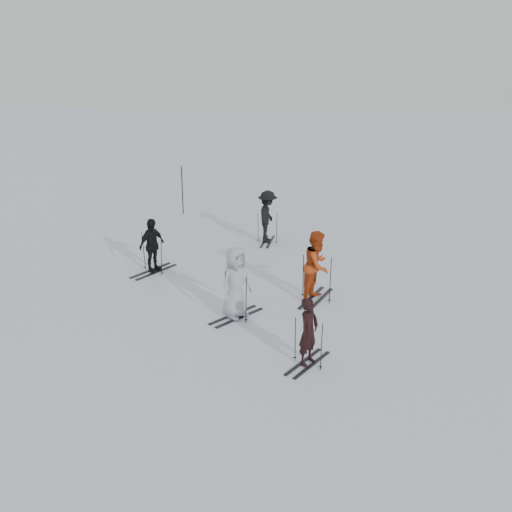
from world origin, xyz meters
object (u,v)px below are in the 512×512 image
Objects in this scene: skier_near_dark at (309,333)px; piste_marker at (182,190)px; skier_red at (317,266)px; skier_uphill_left at (152,246)px; skier_grey at (236,283)px; skier_uphill_far at (267,217)px.

piste_marker is (-6.76, 12.18, 0.28)m from skier_near_dark.
skier_red is 1.15× the size of skier_uphill_left.
skier_grey is at bearing 145.21° from skier_red.
skier_red is at bearing -155.66° from skier_uphill_far.
skier_grey is (-2.01, -1.59, -0.04)m from skier_red.
piste_marker is (-4.37, 3.40, 0.10)m from skier_uphill_far.
piste_marker is at bearing 55.23° from skier_near_dark.
skier_red is (-0.12, 3.73, 0.22)m from skier_near_dark.
skier_grey is at bearing -65.30° from piste_marker.
skier_grey is 4.43m from skier_uphill_left.
piste_marker is (-6.63, 8.45, 0.07)m from skier_red.
piste_marker is at bearing 59.18° from skier_grey.
skier_uphill_left reaches higher than skier_near_dark.
skier_near_dark is 3.73m from skier_red.
skier_red is 5.53m from skier_uphill_far.
piste_marker is at bearing 35.69° from skier_uphill_left.
skier_grey is 1.10× the size of skier_uphill_left.
piste_marker is (-4.62, 10.04, 0.10)m from skier_grey.
skier_uphill_left is (-3.39, 2.86, -0.09)m from skier_grey.
skier_red is 10.74m from piste_marker.
skier_grey is 0.90× the size of piste_marker.
skier_grey is at bearing 71.19° from skier_near_dark.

